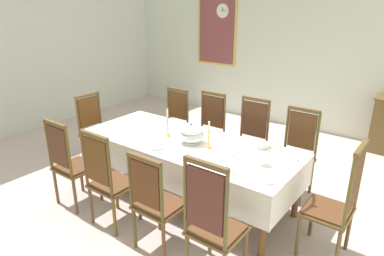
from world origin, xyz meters
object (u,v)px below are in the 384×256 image
(chair_north_c, at_px, (249,140))
(candlestick_west, at_px, (168,125))
(chair_north_b, at_px, (208,130))
(spoon_primary, at_px, (150,145))
(chair_south_c, at_px, (156,201))
(chair_south_a, at_px, (70,162))
(bowl_near_right, at_px, (261,145))
(chair_head_west, at_px, (96,128))
(chair_north_a, at_px, (173,122))
(soup_tureen, at_px, (191,133))
(chair_south_d, at_px, (213,222))
(bowl_near_left, at_px, (156,147))
(dining_table, at_px, (187,147))
(mounted_clock, at_px, (223,11))
(chair_north_d, at_px, (296,152))
(chair_south_b, at_px, (108,179))
(bowl_far_left, at_px, (142,115))
(spoon_secondary, at_px, (272,148))
(chair_head_east, at_px, (337,202))
(framed_painting, at_px, (217,31))
(candlestick_east, at_px, (209,138))

(chair_north_c, height_order, candlestick_west, chair_north_c)
(candlestick_west, bearing_deg, chair_north_b, 92.14)
(spoon_primary, bearing_deg, chair_south_c, -35.54)
(chair_south_a, relative_size, bowl_near_right, 5.68)
(candlestick_west, bearing_deg, chair_head_west, 180.00)
(chair_north_a, bearing_deg, soup_tureen, 138.95)
(chair_south_d, xyz_separation_m, candlestick_west, (-1.29, 0.93, 0.31))
(chair_north_a, relative_size, chair_north_b, 0.96)
(bowl_near_right, bearing_deg, spoon_primary, -145.00)
(chair_north_b, xyz_separation_m, bowl_near_left, (0.17, -1.30, 0.22))
(chair_north_a, height_order, chair_north_b, chair_north_b)
(chair_head_west, xyz_separation_m, spoon_primary, (1.44, -0.34, 0.22))
(chair_head_west, bearing_deg, spoon_primary, 76.57)
(candlestick_west, relative_size, spoon_primary, 1.95)
(dining_table, height_order, chair_north_c, chair_north_c)
(dining_table, distance_m, bowl_near_right, 0.86)
(candlestick_west, bearing_deg, mounted_clock, 111.98)
(mounted_clock, bearing_deg, bowl_near_left, -68.18)
(chair_south_d, height_order, chair_head_west, chair_south_d)
(chair_north_b, distance_m, chair_south_c, 1.97)
(chair_north_a, bearing_deg, chair_north_d, -179.91)
(chair_north_a, relative_size, chair_south_b, 0.95)
(chair_south_a, height_order, soup_tureen, chair_south_a)
(bowl_far_left, relative_size, spoon_primary, 0.80)
(chair_north_b, xyz_separation_m, mounted_clock, (-1.31, 2.41, 1.58))
(chair_north_b, height_order, spoon_secondary, chair_north_b)
(dining_table, height_order, chair_head_west, chair_head_west)
(chair_north_a, bearing_deg, chair_south_a, 90.00)
(chair_south_d, height_order, candlestick_west, chair_south_d)
(chair_north_b, distance_m, chair_north_d, 1.32)
(chair_south_d, relative_size, bowl_far_left, 8.46)
(spoon_secondary, bearing_deg, candlestick_west, -165.87)
(chair_south_b, distance_m, chair_head_east, 2.26)
(chair_south_d, distance_m, bowl_near_right, 1.35)
(chair_north_a, relative_size, spoon_primary, 5.94)
(chair_north_c, height_order, spoon_secondary, chair_north_c)
(chair_north_a, xyz_separation_m, framed_painting, (-0.78, 2.42, 1.19))
(candlestick_east, height_order, framed_painting, framed_painting)
(chair_north_b, bearing_deg, chair_north_d, -179.99)
(chair_north_a, bearing_deg, chair_south_b, 109.84)
(spoon_primary, distance_m, mounted_clock, 4.16)
(candlestick_west, distance_m, mounted_clock, 3.80)
(bowl_near_left, height_order, spoon_primary, bowl_near_left)
(chair_north_b, relative_size, bowl_near_right, 5.71)
(bowl_near_right, relative_size, bowl_far_left, 1.36)
(chair_north_b, bearing_deg, bowl_far_left, 36.95)
(chair_south_a, bearing_deg, mounted_clock, 98.56)
(chair_south_a, distance_m, bowl_near_left, 1.03)
(dining_table, relative_size, chair_north_a, 2.50)
(chair_south_c, xyz_separation_m, chair_south_d, (0.65, -0.01, 0.05))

